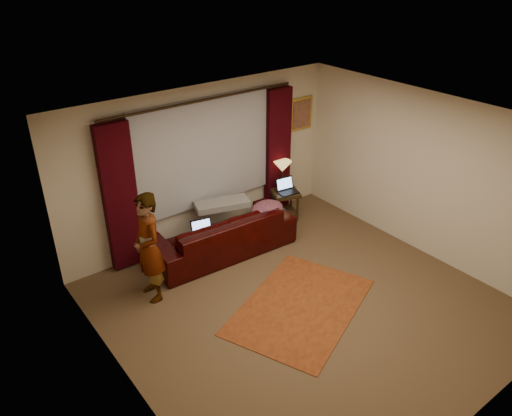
% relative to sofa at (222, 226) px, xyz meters
% --- Properties ---
extents(floor, '(5.00, 5.00, 0.01)m').
position_rel_sofa_xyz_m(floor, '(0.12, -1.82, -0.48)').
color(floor, brown).
rests_on(floor, ground).
extents(ceiling, '(5.00, 5.00, 0.02)m').
position_rel_sofa_xyz_m(ceiling, '(0.12, -1.82, 2.12)').
color(ceiling, silver).
rests_on(ceiling, ground).
extents(wall_back, '(5.00, 0.02, 2.60)m').
position_rel_sofa_xyz_m(wall_back, '(0.12, 0.68, 0.82)').
color(wall_back, beige).
rests_on(wall_back, ground).
extents(wall_front, '(5.00, 0.02, 2.60)m').
position_rel_sofa_xyz_m(wall_front, '(0.12, -4.32, 0.82)').
color(wall_front, beige).
rests_on(wall_front, ground).
extents(wall_left, '(0.02, 5.00, 2.60)m').
position_rel_sofa_xyz_m(wall_left, '(-2.38, -1.82, 0.82)').
color(wall_left, beige).
rests_on(wall_left, ground).
extents(wall_right, '(0.02, 5.00, 2.60)m').
position_rel_sofa_xyz_m(wall_right, '(2.62, -1.82, 0.82)').
color(wall_right, beige).
rests_on(wall_right, ground).
extents(sheer_curtain, '(2.50, 0.05, 1.80)m').
position_rel_sofa_xyz_m(sheer_curtain, '(0.12, 0.62, 1.02)').
color(sheer_curtain, '#A1A1A8').
rests_on(sheer_curtain, wall_back).
extents(drape_left, '(0.50, 0.14, 2.30)m').
position_rel_sofa_xyz_m(drape_left, '(-1.38, 0.57, 0.70)').
color(drape_left, black).
rests_on(drape_left, floor).
extents(drape_right, '(0.50, 0.14, 2.30)m').
position_rel_sofa_xyz_m(drape_right, '(1.62, 0.57, 0.70)').
color(drape_right, black).
rests_on(drape_right, floor).
extents(curtain_rod, '(0.04, 0.04, 3.40)m').
position_rel_sofa_xyz_m(curtain_rod, '(0.12, 0.57, 1.90)').
color(curtain_rod, '#2F2011').
rests_on(curtain_rod, wall_back).
extents(picture_frame, '(0.50, 0.04, 0.60)m').
position_rel_sofa_xyz_m(picture_frame, '(2.22, 0.65, 1.27)').
color(picture_frame, gold).
rests_on(picture_frame, wall_back).
extents(sofa, '(2.42, 1.15, 0.96)m').
position_rel_sofa_xyz_m(sofa, '(0.00, 0.00, 0.00)').
color(sofa, black).
rests_on(sofa, floor).
extents(throw_blanket, '(0.95, 0.60, 0.10)m').
position_rel_sofa_xyz_m(throw_blanket, '(0.19, 0.26, 0.49)').
color(throw_blanket, gray).
rests_on(throw_blanket, sofa).
extents(clothing_pile, '(0.59, 0.46, 0.24)m').
position_rel_sofa_xyz_m(clothing_pile, '(0.79, -0.18, 0.12)').
color(clothing_pile, brown).
rests_on(clothing_pile, sofa).
extents(laptop_sofa, '(0.40, 0.42, 0.24)m').
position_rel_sofa_xyz_m(laptop_sofa, '(-0.40, -0.11, 0.12)').
color(laptop_sofa, black).
rests_on(laptop_sofa, sofa).
extents(area_rug, '(2.54, 2.16, 0.01)m').
position_rel_sofa_xyz_m(area_rug, '(0.07, -1.83, -0.47)').
color(area_rug, brown).
rests_on(area_rug, floor).
extents(end_table, '(0.60, 0.60, 0.54)m').
position_rel_sofa_xyz_m(end_table, '(1.55, 0.25, -0.21)').
color(end_table, black).
rests_on(end_table, floor).
extents(tiffany_lamp, '(0.38, 0.38, 0.52)m').
position_rel_sofa_xyz_m(tiffany_lamp, '(1.60, 0.40, 0.32)').
color(tiffany_lamp, '#A08D4A').
rests_on(tiffany_lamp, end_table).
extents(laptop_table, '(0.39, 0.42, 0.25)m').
position_rel_sofa_xyz_m(laptop_table, '(1.56, 0.18, 0.18)').
color(laptop_table, black).
rests_on(laptop_table, end_table).
extents(person, '(0.50, 0.50, 1.62)m').
position_rel_sofa_xyz_m(person, '(-1.44, -0.37, 0.33)').
color(person, gray).
rests_on(person, floor).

